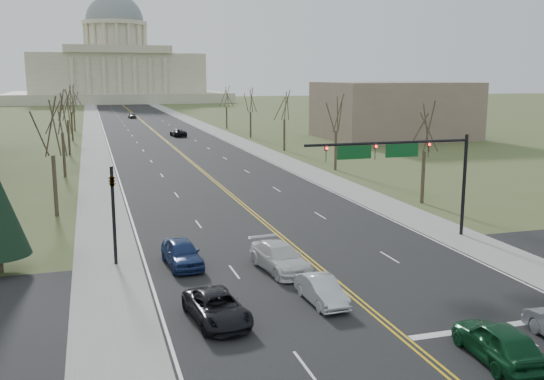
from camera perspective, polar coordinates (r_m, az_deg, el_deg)
ground at (r=28.37m, az=11.42°, el=-12.80°), size 600.00×600.00×0.00m
road at (r=133.87m, az=-11.36°, el=5.74°), size 20.00×380.00×0.01m
cross_road at (r=33.38m, az=6.52°, el=-8.98°), size 120.00×14.00×0.01m
sidewalk_left at (r=133.28m, az=-16.52°, el=5.49°), size 4.00×380.00×0.03m
sidewalk_right at (r=135.53m, az=-6.28°, el=5.94°), size 4.00×380.00×0.03m
center_line at (r=133.87m, az=-11.36°, el=5.74°), size 0.42×380.00×0.01m
edge_line_left at (r=133.31m, az=-15.58°, el=5.54°), size 0.15×380.00×0.01m
edge_line_right at (r=135.15m, az=-7.21°, el=5.91°), size 0.15×380.00×0.01m
stop_bar at (r=30.18m, az=20.93°, el=-11.82°), size 9.50×0.50×0.01m
capitol at (r=273.02m, az=-14.39°, el=11.05°), size 90.00×60.00×50.00m
signal_mast at (r=41.82m, az=12.04°, el=3.00°), size 12.12×0.44×7.20m
signal_left at (r=37.09m, az=-14.73°, el=-1.30°), size 0.32×0.36×6.00m
tree_r_0 at (r=54.79m, az=14.22°, el=5.52°), size 3.74×3.74×8.50m
tree_l_0 at (r=51.07m, az=-20.06°, el=5.28°), size 3.96×3.96×9.00m
tree_r_1 at (r=72.62m, az=6.08°, el=7.00°), size 3.74×3.74×8.50m
tree_l_1 at (r=70.99m, az=-19.22°, el=6.69°), size 3.96×3.96×9.00m
tree_r_2 at (r=91.36m, az=1.18°, el=7.81°), size 3.74×3.74×8.50m
tree_l_2 at (r=90.95m, az=-18.74°, el=7.49°), size 3.96×3.96×9.00m
tree_r_3 at (r=110.54m, az=-2.05°, el=8.32°), size 3.74×3.74×8.50m
tree_l_3 at (r=110.93m, az=-18.44°, el=7.99°), size 3.96×3.96×9.00m
tree_r_4 at (r=129.96m, az=-4.32°, el=8.66°), size 3.74×3.74×8.50m
tree_l_4 at (r=130.91m, az=-18.23°, el=8.34°), size 3.96×3.96×9.00m
bldg_right_mass at (r=112.10m, az=11.34°, el=7.36°), size 25.00×20.00×10.00m
car_nb_inner_lead at (r=26.36m, az=20.55°, el=-13.22°), size 2.31×4.94×1.63m
car_sb_inner_lead at (r=30.74m, az=4.69°, el=-9.38°), size 1.60×4.10×1.33m
car_sb_outer_lead at (r=28.56m, az=-5.21°, el=-10.97°), size 2.80×5.09×1.35m
car_sb_inner_second at (r=35.48m, az=0.76°, el=-6.38°), size 2.88×5.59×1.55m
car_sb_outer_second at (r=36.67m, az=-8.48°, el=-5.89°), size 2.27×4.83×1.60m
car_far_nb at (r=114.47m, az=-8.82°, el=5.35°), size 2.84×5.18×1.38m
car_far_sb at (r=165.67m, az=-13.03°, el=6.86°), size 2.18×4.58×1.51m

